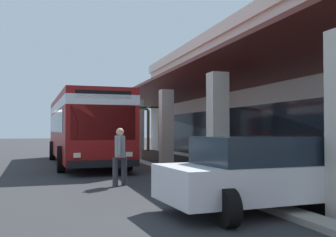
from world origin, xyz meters
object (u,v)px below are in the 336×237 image
object	(u,v)px
transit_bus	(84,125)
parked_sedan_white	(269,173)
pedestrian	(120,153)
potted_palm	(148,147)

from	to	relation	value
transit_bus	parked_sedan_white	world-z (taller)	transit_bus
parked_sedan_white	pedestrian	bearing A→B (deg)	-153.23
transit_bus	potted_palm	xyz separation A→B (m)	(-1.97, 3.63, -1.18)
pedestrian	transit_bus	bearing A→B (deg)	-177.60
transit_bus	potted_palm	distance (m)	4.30
transit_bus	parked_sedan_white	xyz separation A→B (m)	(12.31, 2.54, -1.10)
parked_sedan_white	potted_palm	distance (m)	14.33
parked_sedan_white	transit_bus	bearing A→B (deg)	-168.37
pedestrian	potted_palm	world-z (taller)	potted_palm
potted_palm	parked_sedan_white	bearing A→B (deg)	-4.40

